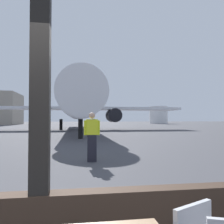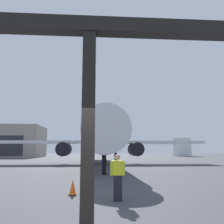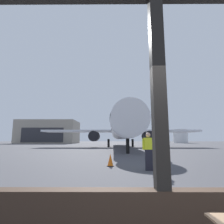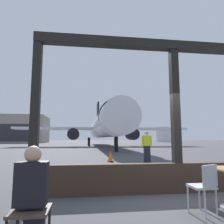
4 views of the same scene
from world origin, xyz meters
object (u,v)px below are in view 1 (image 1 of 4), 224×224
(traffic_cone, at_px, (44,149))
(fuel_storage_tank, at_px, (158,115))
(ground_crew_worker, at_px, (92,136))
(airplane, at_px, (78,106))

(traffic_cone, relative_size, fuel_storage_tank, 0.11)
(ground_crew_worker, bearing_deg, traffic_cone, 143.37)
(airplane, bearing_deg, ground_crew_worker, -89.65)
(airplane, bearing_deg, traffic_cone, -94.10)
(ground_crew_worker, distance_m, fuel_storage_tank, 74.80)
(ground_crew_worker, bearing_deg, airplane, 90.35)
(airplane, relative_size, ground_crew_worker, 20.89)
(airplane, bearing_deg, fuel_storage_tank, 58.06)
(fuel_storage_tank, bearing_deg, ground_crew_worker, -111.86)
(fuel_storage_tank, bearing_deg, airplane, -121.94)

